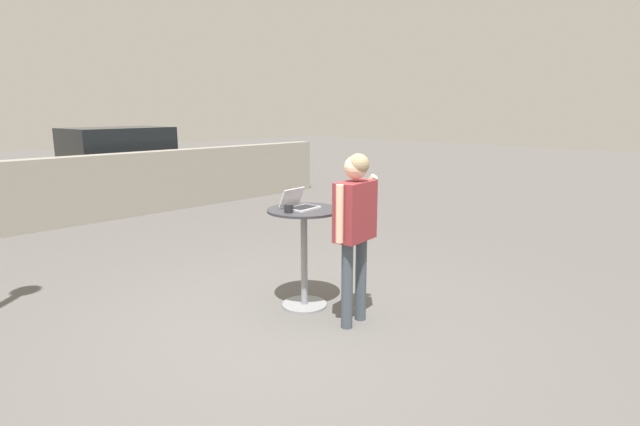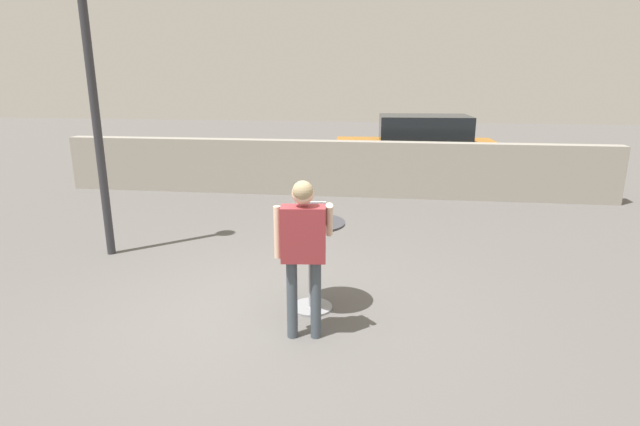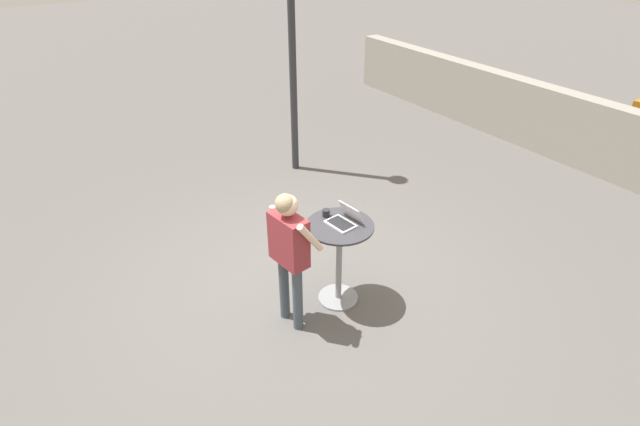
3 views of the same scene
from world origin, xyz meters
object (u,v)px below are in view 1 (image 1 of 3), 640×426
Objects in this scene: standing_person at (355,217)px; parked_car_near_street at (113,163)px; laptop at (299,204)px; cafe_table at (304,242)px; coffee_mug at (289,208)px.

parked_car_near_street is (1.59, 8.67, -0.23)m from standing_person.
standing_person is 0.39× the size of parked_car_near_street.
standing_person reaches higher than laptop.
parked_car_near_street reaches higher than cafe_table.
cafe_table is at bearing 91.69° from standing_person.
coffee_mug is 0.69m from standing_person.
cafe_table is 0.40m from laptop.
parked_car_near_street is at bearing 78.66° from cafe_table.
cafe_table is at bearing -101.34° from parked_car_near_street.
cafe_table is 2.98× the size of laptop.
laptop is 0.72m from standing_person.
standing_person is 8.82m from parked_car_near_street.
coffee_mug is at bearing -102.90° from parked_car_near_street.
coffee_mug is (-0.23, -0.02, 0.39)m from cafe_table.
parked_car_near_street is (1.61, 7.95, -0.27)m from laptop.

